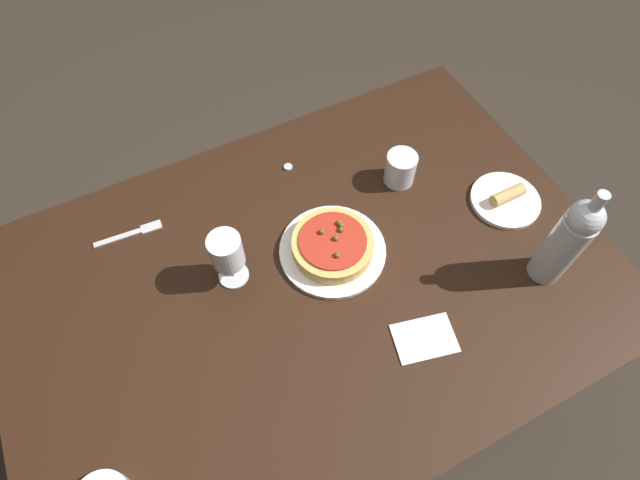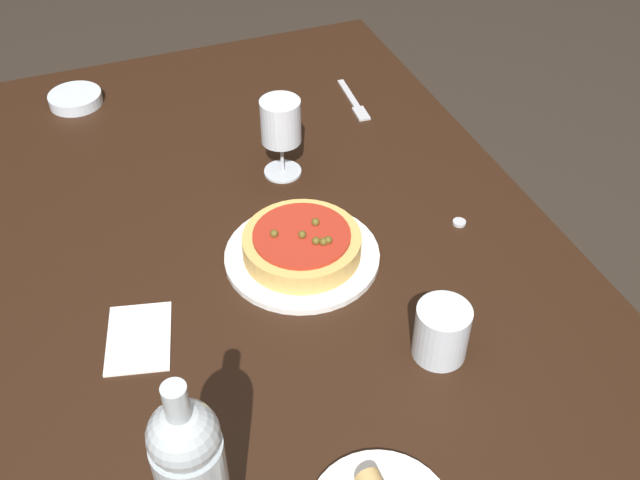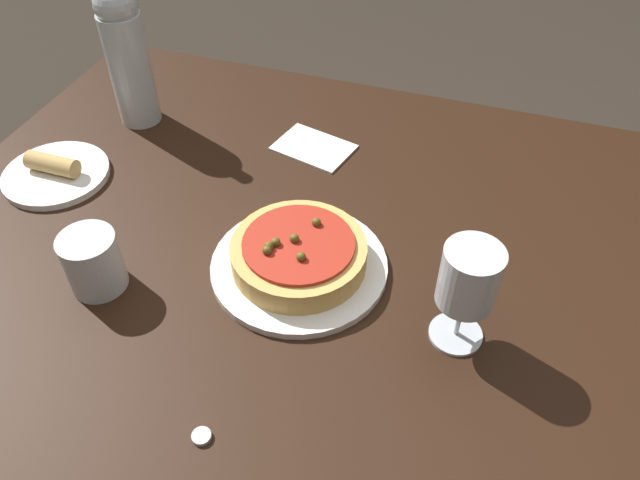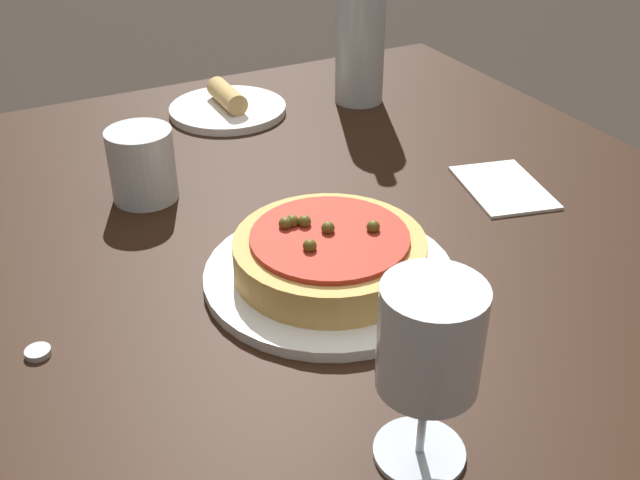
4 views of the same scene
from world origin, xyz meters
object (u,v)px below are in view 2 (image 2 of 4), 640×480
Objects in this scene: dining_table at (265,264)px; dinner_plate at (302,256)px; side_bowl at (75,99)px; bottle_cap at (459,223)px; pizza at (302,244)px; fork at (354,102)px; wine_glass at (281,124)px; water_cup at (442,332)px.

dinner_plate is at bearing 28.26° from dining_table.
side_bowl reaches higher than bottle_cap.
side_bowl is at bearing -156.07° from dining_table.
fork is at bearing 147.03° from pizza.
bottle_cap is at bearing 43.52° from wine_glass.
pizza reaches higher than bottle_cap.
bottle_cap is (0.45, 0.02, 0.00)m from fork.
dining_table is 8.36× the size of fork.
dinner_plate is 1.53× the size of fork.
dinner_plate is 0.03m from pizza.
fork is 0.45m from bottle_cap.
pizza is at bearing 37.46° from dinner_plate.
dining_table is 60.70× the size of bottle_cap.
water_cup reaches higher than dinner_plate.
wine_glass is 6.75× the size of bottle_cap.
side_bowl is at bearing -138.34° from bottle_cap.
dining_table is 7.20× the size of pizza.
dinner_plate is (0.08, 0.04, 0.08)m from dining_table.
water_cup is 0.79× the size of side_bowl.
pizza is at bearing -93.11° from bottle_cap.
dining_table is 8.99× the size of wine_glass.
water_cup is (0.27, 0.12, 0.04)m from dinner_plate.
pizza is 0.52m from fork.
dining_table is 0.48m from fork.
dining_table is at bearing -106.10° from bottle_cap.
wine_glass reaches higher than water_cup.
dining_table is at bearing -38.70° from fork.
bottle_cap is at bearing 145.24° from water_cup.
water_cup is at bearing 24.48° from side_bowl.
water_cup is at bearing 24.46° from pizza.
pizza is at bearing 28.28° from dining_table.
fork is at bearing 147.01° from dinner_plate.
dinner_plate is 1.32× the size of pizza.
dinner_plate is 1.65× the size of wine_glass.
fork is (-0.70, 0.16, -0.04)m from water_cup.
wine_glass is 1.76× the size of water_cup.
pizza is 1.25× the size of wine_glass.
wine_glass reaches higher than bottle_cap.
wine_glass reaches higher than dining_table.
bottle_cap is (-0.25, 0.18, -0.04)m from water_cup.
wine_glass is 0.52m from water_cup.
bottle_cap is (0.26, 0.25, -0.11)m from wine_glass.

